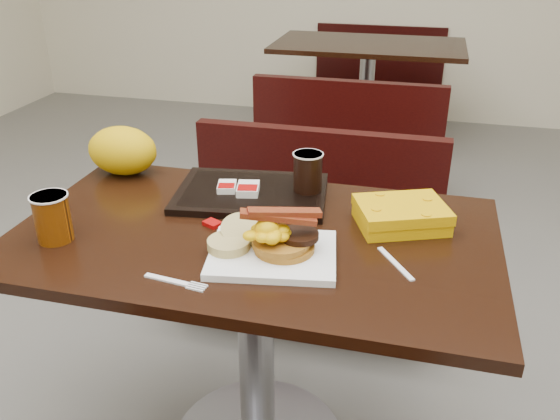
% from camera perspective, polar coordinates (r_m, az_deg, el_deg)
% --- Properties ---
extents(table_near, '(1.20, 0.70, 0.75)m').
position_cam_1_polar(table_near, '(1.67, -2.33, -13.55)').
color(table_near, black).
rests_on(table_near, floor).
extents(bench_near_n, '(1.00, 0.46, 0.72)m').
position_cam_1_polar(bench_near_n, '(2.24, 2.68, -2.64)').
color(bench_near_n, black).
rests_on(bench_near_n, floor).
extents(table_far, '(1.20, 0.70, 0.75)m').
position_cam_1_polar(table_far, '(3.99, 8.34, 10.53)').
color(table_far, black).
rests_on(table_far, floor).
extents(bench_far_s, '(1.00, 0.46, 0.72)m').
position_cam_1_polar(bench_far_s, '(3.33, 6.92, 7.14)').
color(bench_far_s, black).
rests_on(bench_far_s, floor).
extents(bench_far_n, '(1.00, 0.46, 0.72)m').
position_cam_1_polar(bench_far_n, '(4.67, 9.34, 12.59)').
color(bench_far_n, black).
rests_on(bench_far_n, floor).
extents(platter, '(0.32, 0.27, 0.02)m').
position_cam_1_polar(platter, '(1.35, -0.72, -4.37)').
color(platter, white).
rests_on(platter, table_near).
extents(pancake_stack, '(0.14, 0.14, 0.03)m').
position_cam_1_polar(pancake_stack, '(1.34, 0.42, -3.35)').
color(pancake_stack, '#A4651B').
rests_on(pancake_stack, platter).
extents(sausage_patty, '(0.11, 0.11, 0.01)m').
position_cam_1_polar(sausage_patty, '(1.34, 1.93, -2.49)').
color(sausage_patty, black).
rests_on(sausage_patty, pancake_stack).
extents(scrambled_eggs, '(0.12, 0.11, 0.05)m').
position_cam_1_polar(scrambled_eggs, '(1.31, -1.29, -2.08)').
color(scrambled_eggs, '#FFB605').
rests_on(scrambled_eggs, pancake_stack).
extents(bacon_strips, '(0.19, 0.12, 0.01)m').
position_cam_1_polar(bacon_strips, '(1.30, -0.16, -0.57)').
color(bacon_strips, '#4A050B').
rests_on(bacon_strips, scrambled_eggs).
extents(muffin_bottom, '(0.10, 0.10, 0.02)m').
position_cam_1_polar(muffin_bottom, '(1.36, -5.05, -3.33)').
color(muffin_bottom, tan).
rests_on(muffin_bottom, platter).
extents(muffin_top, '(0.12, 0.12, 0.06)m').
position_cam_1_polar(muffin_top, '(1.39, -3.84, -1.99)').
color(muffin_top, tan).
rests_on(muffin_top, platter).
extents(coffee_cup_near, '(0.09, 0.09, 0.12)m').
position_cam_1_polar(coffee_cup_near, '(1.50, -21.34, -0.72)').
color(coffee_cup_near, '#924105').
rests_on(coffee_cup_near, table_near).
extents(fork, '(0.15, 0.05, 0.00)m').
position_cam_1_polar(fork, '(1.29, -11.00, -6.70)').
color(fork, white).
rests_on(fork, table_near).
extents(knife, '(0.09, 0.13, 0.00)m').
position_cam_1_polar(knife, '(1.35, 11.20, -5.14)').
color(knife, white).
rests_on(knife, table_near).
extents(condiment_syrup, '(0.06, 0.05, 0.01)m').
position_cam_1_polar(condiment_syrup, '(1.48, -2.40, -1.61)').
color(condiment_syrup, '#C65108').
rests_on(condiment_syrup, table_near).
extents(condiment_ketchup, '(0.05, 0.05, 0.01)m').
position_cam_1_polar(condiment_ketchup, '(1.50, -6.63, -1.32)').
color(condiment_ketchup, '#8C0504').
rests_on(condiment_ketchup, table_near).
extents(tray, '(0.45, 0.35, 0.02)m').
position_cam_1_polar(tray, '(1.65, -2.80, 1.64)').
color(tray, black).
rests_on(tray, table_near).
extents(hashbrown_sleeve_left, '(0.06, 0.08, 0.02)m').
position_cam_1_polar(hashbrown_sleeve_left, '(1.65, -5.21, 2.28)').
color(hashbrown_sleeve_left, silver).
rests_on(hashbrown_sleeve_left, tray).
extents(hashbrown_sleeve_right, '(0.07, 0.09, 0.02)m').
position_cam_1_polar(hashbrown_sleeve_right, '(1.63, -3.14, 2.08)').
color(hashbrown_sleeve_right, silver).
rests_on(hashbrown_sleeve_right, tray).
extents(coffee_cup_far, '(0.09, 0.09, 0.11)m').
position_cam_1_polar(coffee_cup_far, '(1.62, 2.73, 3.73)').
color(coffee_cup_far, black).
rests_on(coffee_cup_far, tray).
extents(clamshell, '(0.27, 0.24, 0.06)m').
position_cam_1_polar(clamshell, '(1.51, 11.75, -0.47)').
color(clamshell, '#CF9603').
rests_on(clamshell, table_near).
extents(paper_bag, '(0.26, 0.23, 0.15)m').
position_cam_1_polar(paper_bag, '(1.84, -15.13, 5.63)').
color(paper_bag, '#E2C007').
rests_on(paper_bag, table_near).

